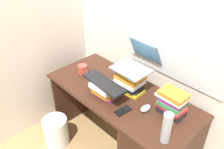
# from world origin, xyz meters

# --- Properties ---
(ground_plane) EXTENTS (6.00, 6.00, 0.00)m
(ground_plane) POSITION_xyz_m (0.00, 0.00, 0.00)
(ground_plane) COLOR #9E7A4C
(wall_back) EXTENTS (6.00, 0.06, 2.60)m
(wall_back) POSITION_xyz_m (0.00, 0.36, 1.30)
(wall_back) COLOR silver
(wall_back) RESTS_ON ground
(wall_left) EXTENTS (0.05, 6.00, 2.60)m
(wall_left) POSITION_xyz_m (-0.93, 0.00, 1.30)
(wall_left) COLOR beige
(wall_left) RESTS_ON ground
(desk) EXTENTS (1.42, 0.62, 0.72)m
(desk) POSITION_xyz_m (0.36, -0.02, 0.40)
(desk) COLOR #381E14
(desk) RESTS_ON ground
(book_stack_tall) EXTENTS (0.24, 0.21, 0.21)m
(book_stack_tall) POSITION_xyz_m (0.04, 0.08, 0.83)
(book_stack_tall) COLOR yellow
(book_stack_tall) RESTS_ON desk
(book_stack_keyboard_riser) EXTENTS (0.22, 0.18, 0.12)m
(book_stack_keyboard_riser) POSITION_xyz_m (-0.07, -0.13, 0.79)
(book_stack_keyboard_riser) COLOR #8C338C
(book_stack_keyboard_riser) RESTS_ON desk
(book_stack_side) EXTENTS (0.23, 0.17, 0.21)m
(book_stack_side) POSITION_xyz_m (0.45, 0.10, 0.83)
(book_stack_side) COLOR black
(book_stack_side) RESTS_ON desk
(laptop) EXTENTS (0.30, 0.34, 0.22)m
(laptop) POSITION_xyz_m (0.04, 0.16, 0.99)
(laptop) COLOR gray
(laptop) RESTS_ON book_stack_tall
(keyboard) EXTENTS (0.43, 0.17, 0.02)m
(keyboard) POSITION_xyz_m (-0.07, -0.13, 0.86)
(keyboard) COLOR black
(keyboard) RESTS_ON book_stack_keyboard_riser
(computer_mouse) EXTENTS (0.06, 0.10, 0.04)m
(computer_mouse) POSITION_xyz_m (0.29, -0.02, 0.74)
(computer_mouse) COLOR #A5A8AD
(computer_mouse) RESTS_ON desk
(mug) EXTENTS (0.13, 0.09, 0.09)m
(mug) POSITION_xyz_m (-0.48, -0.04, 0.77)
(mug) COLOR #B23F33
(mug) RESTS_ON desk
(water_bottle) EXTENTS (0.07, 0.07, 0.24)m
(water_bottle) POSITION_xyz_m (0.58, -0.16, 0.84)
(water_bottle) COLOR #999EA5
(water_bottle) RESTS_ON desk
(cell_phone) EXTENTS (0.08, 0.14, 0.01)m
(cell_phone) POSITION_xyz_m (0.18, -0.16, 0.73)
(cell_phone) COLOR black
(cell_phone) RESTS_ON desk
(wastebasket) EXTENTS (0.25, 0.25, 0.31)m
(wastebasket) POSITION_xyz_m (-0.51, -0.41, 0.16)
(wastebasket) COLOR silver
(wastebasket) RESTS_ON ground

